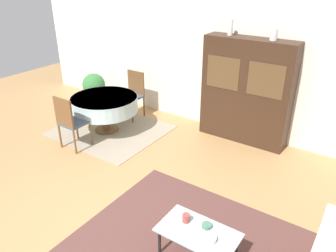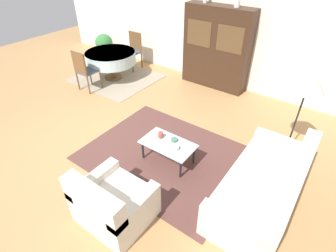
# 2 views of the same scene
# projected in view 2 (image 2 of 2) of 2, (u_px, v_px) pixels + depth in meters

# --- Properties ---
(ground_plane) EXTENTS (14.00, 14.00, 0.00)m
(ground_plane) POSITION_uv_depth(u_px,v_px,m) (102.00, 141.00, 5.06)
(ground_plane) COLOR tan
(wall_back) EXTENTS (10.00, 0.06, 2.70)m
(wall_back) POSITION_uv_depth(u_px,v_px,m) (201.00, 27.00, 6.66)
(wall_back) COLOR silver
(wall_back) RESTS_ON ground_plane
(area_rug) EXTENTS (2.77, 2.20, 0.01)m
(area_rug) POSITION_uv_depth(u_px,v_px,m) (166.00, 155.00, 4.72)
(area_rug) COLOR brown
(area_rug) RESTS_ON ground_plane
(dining_rug) EXTENTS (2.10, 1.88, 0.01)m
(dining_rug) POSITION_uv_depth(u_px,v_px,m) (116.00, 78.00, 7.32)
(dining_rug) COLOR gray
(dining_rug) RESTS_ON ground_plane
(couch) EXTENTS (0.92, 2.00, 0.86)m
(couch) POSITION_uv_depth(u_px,v_px,m) (265.00, 188.00, 3.71)
(couch) COLOR silver
(couch) RESTS_ON ground_plane
(armchair) EXTENTS (0.92, 0.82, 0.83)m
(armchair) POSITION_uv_depth(u_px,v_px,m) (113.00, 204.00, 3.49)
(armchair) COLOR silver
(armchair) RESTS_ON ground_plane
(coffee_table) EXTENTS (0.91, 0.53, 0.38)m
(coffee_table) POSITION_uv_depth(u_px,v_px,m) (168.00, 145.00, 4.40)
(coffee_table) COLOR black
(coffee_table) RESTS_ON area_rug
(display_cabinet) EXTENTS (1.67, 0.42, 1.97)m
(display_cabinet) POSITION_uv_depth(u_px,v_px,m) (216.00, 48.00, 6.41)
(display_cabinet) COLOR #382316
(display_cabinet) RESTS_ON ground_plane
(dining_table) EXTENTS (1.34, 1.34, 0.73)m
(dining_table) POSITION_uv_depth(u_px,v_px,m) (111.00, 57.00, 6.98)
(dining_table) COLOR brown
(dining_table) RESTS_ON dining_rug
(dining_chair_near) EXTENTS (0.44, 0.44, 1.02)m
(dining_chair_near) POSITION_uv_depth(u_px,v_px,m) (84.00, 69.00, 6.40)
(dining_chair_near) COLOR brown
(dining_chair_near) RESTS_ON dining_rug
(dining_chair_far) EXTENTS (0.44, 0.44, 1.02)m
(dining_chair_far) POSITION_uv_depth(u_px,v_px,m) (133.00, 48.00, 7.57)
(dining_chair_far) COLOR brown
(dining_chair_far) RESTS_ON dining_rug
(floor_lamp) EXTENTS (0.51, 0.51, 1.63)m
(floor_lamp) POSITION_uv_depth(u_px,v_px,m) (309.00, 82.00, 3.94)
(floor_lamp) COLOR black
(floor_lamp) RESTS_ON ground_plane
(cup) EXTENTS (0.09, 0.09, 0.10)m
(cup) POSITION_uv_depth(u_px,v_px,m) (161.00, 135.00, 4.49)
(cup) COLOR #9E4238
(cup) RESTS_ON coffee_table
(bowl) EXTENTS (0.16, 0.16, 0.06)m
(bowl) POSITION_uv_depth(u_px,v_px,m) (174.00, 147.00, 4.25)
(bowl) COLOR white
(bowl) RESTS_ON coffee_table
(bowl_small) EXTENTS (0.11, 0.11, 0.05)m
(bowl_small) POSITION_uv_depth(u_px,v_px,m) (174.00, 140.00, 4.42)
(bowl_small) COLOR #4C7A60
(bowl_small) RESTS_ON coffee_table
(vase_short) EXTENTS (0.12, 0.12, 0.20)m
(vase_short) POSITION_uv_depth(u_px,v_px,m) (237.00, 2.00, 5.61)
(vase_short) COLOR white
(vase_short) RESTS_ON display_cabinet
(potted_plant) EXTENTS (0.55, 0.55, 0.76)m
(potted_plant) POSITION_uv_depth(u_px,v_px,m) (104.00, 44.00, 8.30)
(potted_plant) COLOR #4C4C51
(potted_plant) RESTS_ON ground_plane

